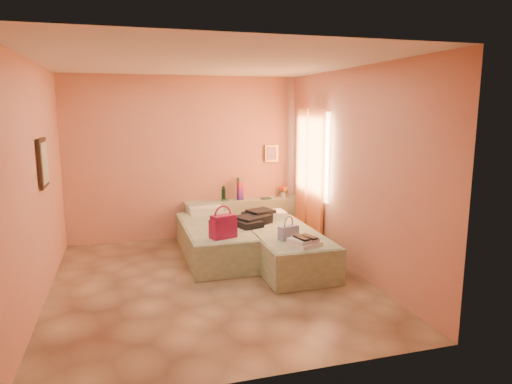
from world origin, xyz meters
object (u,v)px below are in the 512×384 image
(headboard_ledge, at_px, (243,217))
(blue_handbag, at_px, (288,232))
(water_bottle, at_px, (224,194))
(bed_left, at_px, (215,241))
(green_book, at_px, (266,198))
(magenta_handbag, at_px, (223,226))
(towel_stack, at_px, (305,242))
(bed_right, at_px, (284,248))
(flower_vase, at_px, (283,190))

(headboard_ledge, distance_m, blue_handbag, 2.10)
(water_bottle, bearing_deg, bed_left, -109.54)
(headboard_ledge, height_order, blue_handbag, blue_handbag)
(water_bottle, height_order, green_book, water_bottle)
(magenta_handbag, height_order, towel_stack, magenta_handbag)
(headboard_ledge, bearing_deg, bed_right, -83.69)
(green_book, bearing_deg, bed_right, -108.46)
(flower_vase, xyz_separation_m, towel_stack, (-0.57, -2.46, -0.22))
(headboard_ledge, relative_size, bed_left, 1.02)
(blue_handbag, bearing_deg, headboard_ledge, 72.44)
(green_book, distance_m, towel_stack, 2.37)
(bed_left, bearing_deg, blue_handbag, -51.62)
(headboard_ledge, bearing_deg, flower_vase, 2.28)
(headboard_ledge, xyz_separation_m, towel_stack, (0.21, -2.43, 0.23))
(flower_vase, relative_size, blue_handbag, 0.88)
(headboard_ledge, bearing_deg, green_book, -10.10)
(bed_left, bearing_deg, water_bottle, 70.39)
(magenta_handbag, bearing_deg, bed_right, -13.87)
(bed_left, height_order, blue_handbag, blue_handbag)
(bed_right, distance_m, towel_stack, 0.79)
(water_bottle, bearing_deg, towel_stack, -76.91)
(flower_vase, bearing_deg, bed_right, -108.92)
(green_book, bearing_deg, towel_stack, -105.44)
(water_bottle, bearing_deg, magenta_handbag, -102.44)
(water_bottle, xyz_separation_m, blue_handbag, (0.45, -2.06, -0.18))
(magenta_handbag, distance_m, blue_handbag, 0.90)
(bed_left, height_order, towel_stack, towel_stack)
(bed_right, height_order, flower_vase, flower_vase)
(bed_left, relative_size, bed_right, 1.00)
(headboard_ledge, xyz_separation_m, bed_left, (-0.71, -1.05, -0.08))
(water_bottle, distance_m, green_book, 0.77)
(flower_vase, bearing_deg, bed_left, -144.10)
(headboard_ledge, height_order, flower_vase, flower_vase)
(green_book, bearing_deg, flower_vase, 5.63)
(bed_right, bearing_deg, flower_vase, 71.01)
(flower_vase, xyz_separation_m, blue_handbag, (-0.67, -2.11, -0.18))
(bed_right, height_order, towel_stack, towel_stack)
(magenta_handbag, distance_m, towel_stack, 1.16)
(headboard_ledge, distance_m, towel_stack, 2.45)
(headboard_ledge, relative_size, flower_vase, 8.24)
(blue_handbag, distance_m, towel_stack, 0.37)
(bed_left, distance_m, flower_vase, 1.92)
(water_bottle, height_order, towel_stack, water_bottle)
(bed_left, distance_m, water_bottle, 1.21)
(bed_right, bearing_deg, magenta_handbag, -175.62)
(water_bottle, xyz_separation_m, flower_vase, (1.13, 0.06, -0.00))
(green_book, xyz_separation_m, magenta_handbag, (-1.15, -1.70, -0.00))
(bed_left, bearing_deg, magenta_handbag, -91.78)
(bed_right, distance_m, water_bottle, 1.84)
(bed_right, bearing_deg, headboard_ledge, 96.24)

